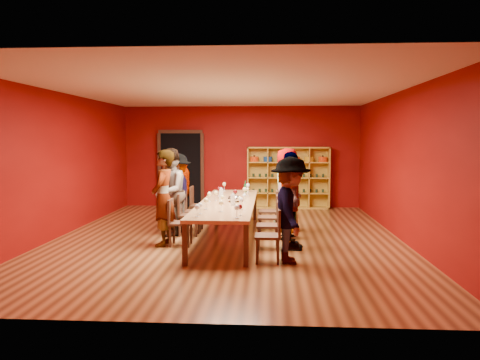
# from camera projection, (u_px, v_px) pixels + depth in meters

# --- Properties ---
(room_shell) EXTENTS (7.10, 9.10, 3.04)m
(room_shell) POSITION_uv_depth(u_px,v_px,m) (227.00, 165.00, 9.49)
(room_shell) COLOR brown
(room_shell) RESTS_ON ground
(tasting_table) EXTENTS (1.10, 4.50, 0.75)m
(tasting_table) POSITION_uv_depth(u_px,v_px,m) (228.00, 204.00, 9.56)
(tasting_table) COLOR #A87446
(tasting_table) RESTS_ON ground
(doorway) EXTENTS (1.40, 0.17, 2.30)m
(doorway) POSITION_uv_depth(u_px,v_px,m) (181.00, 169.00, 14.05)
(doorway) COLOR black
(doorway) RESTS_ON ground
(shelving_unit) EXTENTS (2.40, 0.40, 1.80)m
(shelving_unit) POSITION_uv_depth(u_px,v_px,m) (288.00, 175.00, 13.74)
(shelving_unit) COLOR gold
(shelving_unit) RESTS_ON ground
(chair_person_left_1) EXTENTS (0.42, 0.42, 0.89)m
(chair_person_left_1) POSITION_uv_depth(u_px,v_px,m) (176.00, 220.00, 8.89)
(chair_person_left_1) COLOR #321A10
(chair_person_left_1) RESTS_ON ground
(person_left_1) EXTENTS (0.51, 0.68, 1.82)m
(person_left_1) POSITION_uv_depth(u_px,v_px,m) (163.00, 198.00, 8.87)
(person_left_1) COLOR silver
(person_left_1) RESTS_ON ground
(chair_person_left_2) EXTENTS (0.42, 0.42, 0.89)m
(chair_person_left_2) POSITION_uv_depth(u_px,v_px,m) (185.00, 212.00, 9.83)
(chair_person_left_2) COLOR #321A10
(chair_person_left_2) RESTS_ON ground
(person_left_2) EXTENTS (0.54, 0.92, 1.84)m
(person_left_2) POSITION_uv_depth(u_px,v_px,m) (169.00, 192.00, 9.82)
(person_left_2) COLOR #D58E8F
(person_left_2) RESTS_ON ground
(chair_person_left_3) EXTENTS (0.42, 0.42, 0.89)m
(chair_person_left_3) POSITION_uv_depth(u_px,v_px,m) (190.00, 208.00, 10.36)
(chair_person_left_3) COLOR #321A10
(chair_person_left_3) RESTS_ON ground
(person_left_3) EXTENTS (0.84, 1.21, 1.73)m
(person_left_3) POSITION_uv_depth(u_px,v_px,m) (177.00, 192.00, 10.34)
(person_left_3) COLOR #C6858B
(person_left_3) RESTS_ON ground
(chair_person_left_4) EXTENTS (0.42, 0.42, 0.89)m
(chair_person_left_4) POSITION_uv_depth(u_px,v_px,m) (196.00, 203.00, 11.29)
(chair_person_left_4) COLOR #321A10
(chair_person_left_4) RESTS_ON ground
(person_left_4) EXTENTS (0.46, 0.97, 1.64)m
(person_left_4) POSITION_uv_depth(u_px,v_px,m) (183.00, 189.00, 11.28)
(person_left_4) COLOR silver
(person_left_4) RESTS_ON ground
(chair_person_right_0) EXTENTS (0.42, 0.42, 0.89)m
(chair_person_right_0) POSITION_uv_depth(u_px,v_px,m) (273.00, 232.00, 7.69)
(chair_person_right_0) COLOR #321A10
(chair_person_right_0) RESTS_ON ground
(person_right_0) EXTENTS (0.53, 1.15, 1.74)m
(person_right_0) POSITION_uv_depth(u_px,v_px,m) (290.00, 210.00, 7.64)
(person_right_0) COLOR #45454A
(person_right_0) RESTS_ON ground
(chair_person_right_1) EXTENTS (0.42, 0.42, 0.89)m
(chair_person_right_1) POSITION_uv_depth(u_px,v_px,m) (272.00, 222.00, 8.63)
(chair_person_right_1) COLOR #321A10
(chair_person_right_1) RESTS_ON ground
(person_right_1) EXTENTS (0.65, 1.12, 1.80)m
(person_right_1) POSITION_uv_depth(u_px,v_px,m) (290.00, 201.00, 8.57)
(person_right_1) COLOR #4C4B51
(person_right_1) RESTS_ON ground
(chair_person_right_2) EXTENTS (0.42, 0.42, 0.89)m
(chair_person_right_2) POSITION_uv_depth(u_px,v_px,m) (272.00, 214.00, 9.53)
(chair_person_right_2) COLOR #321A10
(chair_person_right_2) RESTS_ON ground
(person_right_2) EXTENTS (0.56, 1.44, 1.51)m
(person_right_2) POSITION_uv_depth(u_px,v_px,m) (289.00, 202.00, 9.48)
(person_right_2) COLOR #535358
(person_right_2) RESTS_ON ground
(chair_person_right_3) EXTENTS (0.42, 0.42, 0.89)m
(chair_person_right_3) POSITION_uv_depth(u_px,v_px,m) (272.00, 208.00, 10.34)
(chair_person_right_3) COLOR #321A10
(chair_person_right_3) RESTS_ON ground
(person_right_3) EXTENTS (0.81, 1.02, 1.83)m
(person_right_3) POSITION_uv_depth(u_px,v_px,m) (287.00, 190.00, 10.28)
(person_right_3) COLOR pink
(person_right_3) RESTS_ON ground
(wine_glass_0) EXTENTS (0.09, 0.09, 0.21)m
(wine_glass_0) POSITION_uv_depth(u_px,v_px,m) (235.00, 192.00, 9.86)
(wine_glass_0) COLOR silver
(wine_glass_0) RESTS_ON tasting_table
(wine_glass_1) EXTENTS (0.09, 0.09, 0.22)m
(wine_glass_1) POSITION_uv_depth(u_px,v_px,m) (247.00, 185.00, 11.46)
(wine_glass_1) COLOR silver
(wine_glass_1) RESTS_ON tasting_table
(wine_glass_2) EXTENTS (0.09, 0.09, 0.21)m
(wine_glass_2) POSITION_uv_depth(u_px,v_px,m) (245.00, 190.00, 10.38)
(wine_glass_2) COLOR silver
(wine_glass_2) RESTS_ON tasting_table
(wine_glass_3) EXTENTS (0.08, 0.08, 0.21)m
(wine_glass_3) POSITION_uv_depth(u_px,v_px,m) (197.00, 208.00, 7.68)
(wine_glass_3) COLOR silver
(wine_glass_3) RESTS_ON tasting_table
(wine_glass_4) EXTENTS (0.08, 0.08, 0.20)m
(wine_glass_4) POSITION_uv_depth(u_px,v_px,m) (200.00, 206.00, 7.95)
(wine_glass_4) COLOR silver
(wine_glass_4) RESTS_ON tasting_table
(wine_glass_5) EXTENTS (0.09, 0.09, 0.21)m
(wine_glass_5) POSITION_uv_depth(u_px,v_px,m) (219.00, 189.00, 10.48)
(wine_glass_5) COLOR silver
(wine_glass_5) RESTS_ON tasting_table
(wine_glass_6) EXTENTS (0.07, 0.07, 0.18)m
(wine_glass_6) POSITION_uv_depth(u_px,v_px,m) (222.00, 198.00, 9.15)
(wine_glass_6) COLOR silver
(wine_glass_6) RESTS_ON tasting_table
(wine_glass_7) EXTENTS (0.08, 0.08, 0.21)m
(wine_glass_7) POSITION_uv_depth(u_px,v_px,m) (206.00, 201.00, 8.52)
(wine_glass_7) COLOR silver
(wine_glass_7) RESTS_ON tasting_table
(wine_glass_8) EXTENTS (0.08, 0.08, 0.20)m
(wine_glass_8) POSITION_uv_depth(u_px,v_px,m) (240.00, 199.00, 8.79)
(wine_glass_8) COLOR silver
(wine_glass_8) RESTS_ON tasting_table
(wine_glass_9) EXTENTS (0.09, 0.09, 0.22)m
(wine_glass_9) POSITION_uv_depth(u_px,v_px,m) (224.00, 185.00, 11.52)
(wine_glass_9) COLOR silver
(wine_glass_9) RESTS_ON tasting_table
(wine_glass_10) EXTENTS (0.08, 0.08, 0.20)m
(wine_glass_10) POSITION_uv_depth(u_px,v_px,m) (209.00, 195.00, 9.54)
(wine_glass_10) COLOR silver
(wine_glass_10) RESTS_ON tasting_table
(wine_glass_11) EXTENTS (0.09, 0.09, 0.22)m
(wine_glass_11) POSITION_uv_depth(u_px,v_px,m) (241.00, 201.00, 8.52)
(wine_glass_11) COLOR silver
(wine_glass_11) RESTS_ON tasting_table
(wine_glass_12) EXTENTS (0.09, 0.09, 0.22)m
(wine_glass_12) POSITION_uv_depth(u_px,v_px,m) (237.00, 208.00, 7.56)
(wine_glass_12) COLOR silver
(wine_glass_12) RESTS_ON tasting_table
(wine_glass_13) EXTENTS (0.08, 0.08, 0.20)m
(wine_glass_13) POSITION_uv_depth(u_px,v_px,m) (216.00, 193.00, 9.73)
(wine_glass_13) COLOR silver
(wine_glass_13) RESTS_ON tasting_table
(wine_glass_14) EXTENTS (0.08, 0.08, 0.19)m
(wine_glass_14) POSITION_uv_depth(u_px,v_px,m) (240.00, 207.00, 7.81)
(wine_glass_14) COLOR silver
(wine_glass_14) RESTS_ON tasting_table
(wine_glass_15) EXTENTS (0.07, 0.07, 0.18)m
(wine_glass_15) POSITION_uv_depth(u_px,v_px,m) (245.00, 196.00, 9.43)
(wine_glass_15) COLOR silver
(wine_glass_15) RESTS_ON tasting_table
(wine_glass_16) EXTENTS (0.07, 0.07, 0.19)m
(wine_glass_16) POSITION_uv_depth(u_px,v_px,m) (247.00, 190.00, 10.57)
(wine_glass_16) COLOR silver
(wine_glass_16) RESTS_ON tasting_table
(wine_glass_17) EXTENTS (0.08, 0.08, 0.20)m
(wine_glass_17) POSITION_uv_depth(u_px,v_px,m) (221.00, 204.00, 8.22)
(wine_glass_17) COLOR silver
(wine_glass_17) RESTS_ON tasting_table
(wine_glass_18) EXTENTS (0.09, 0.09, 0.22)m
(wine_glass_18) POSITION_uv_depth(u_px,v_px,m) (248.00, 186.00, 11.24)
(wine_glass_18) COLOR silver
(wine_glass_18) RESTS_ON tasting_table
(spittoon_bowl) EXTENTS (0.27, 0.27, 0.15)m
(spittoon_bowl) POSITION_uv_depth(u_px,v_px,m) (234.00, 199.00, 9.55)
(spittoon_bowl) COLOR #AFB1B6
(spittoon_bowl) RESTS_ON tasting_table
(carafe_a) EXTENTS (0.10, 0.10, 0.24)m
(carafe_a) POSITION_uv_depth(u_px,v_px,m) (221.00, 193.00, 10.07)
(carafe_a) COLOR silver
(carafe_a) RESTS_ON tasting_table
(carafe_b) EXTENTS (0.09, 0.09, 0.23)m
(carafe_b) POSITION_uv_depth(u_px,v_px,m) (233.00, 200.00, 9.06)
(carafe_b) COLOR silver
(carafe_b) RESTS_ON tasting_table
(wine_bottle) EXTENTS (0.09, 0.09, 0.28)m
(wine_bottle) POSITION_uv_depth(u_px,v_px,m) (245.00, 188.00, 11.30)
(wine_bottle) COLOR #163D1C
(wine_bottle) RESTS_ON tasting_table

